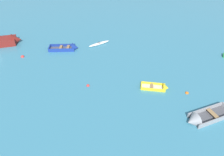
{
  "coord_description": "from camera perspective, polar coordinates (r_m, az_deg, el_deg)",
  "views": [
    {
      "loc": [
        0.86,
        2.34,
        13.97
      ],
      "look_at": [
        0.0,
        20.59,
        0.15
      ],
      "focal_mm": 33.16,
      "sensor_mm": 36.0,
      "label": 1
    }
  ],
  "objects": [
    {
      "name": "rowboat_grey_foreground_center",
      "position": [
        20.05,
        23.38,
        -10.18
      ],
      "size": [
        4.76,
        3.15,
        1.34
      ],
      "color": "#4C4C51",
      "rests_on": "ground_plane"
    },
    {
      "name": "mooring_buoy_trailing",
      "position": [
        22.51,
        19.93,
        -3.96
      ],
      "size": [
        0.36,
        0.36,
        0.36
      ],
      "primitive_type": "sphere",
      "color": "orange",
      "rests_on": "ground_plane"
    },
    {
      "name": "rowboat_yellow_center",
      "position": [
        22.2,
        13.17,
        -2.57
      ],
      "size": [
        2.97,
        1.33,
        0.97
      ],
      "color": "beige",
      "rests_on": "ground_plane"
    },
    {
      "name": "mooring_buoy_central",
      "position": [
        22.24,
        -6.63,
        -2.13
      ],
      "size": [
        0.35,
        0.35,
        0.35
      ],
      "primitive_type": "sphere",
      "color": "red",
      "rests_on": "ground_plane"
    },
    {
      "name": "rowboat_deep_blue_far_right",
      "position": [
        29.14,
        -11.65,
        8.13
      ],
      "size": [
        4.06,
        1.71,
        1.28
      ],
      "color": "#4C4C51",
      "rests_on": "ground_plane"
    },
    {
      "name": "kayak_white_distant_center",
      "position": [
        29.87,
        -3.57,
        9.46
      ],
      "size": [
        2.99,
        2.37,
        0.31
      ],
      "color": "white",
      "rests_on": "ground_plane"
    },
    {
      "name": "mooring_buoy_midfield",
      "position": [
        29.32,
        -23.43,
        5.36
      ],
      "size": [
        0.45,
        0.45,
        0.45
      ],
      "primitive_type": "sphere",
      "color": "red",
      "rests_on": "ground_plane"
    }
  ]
}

